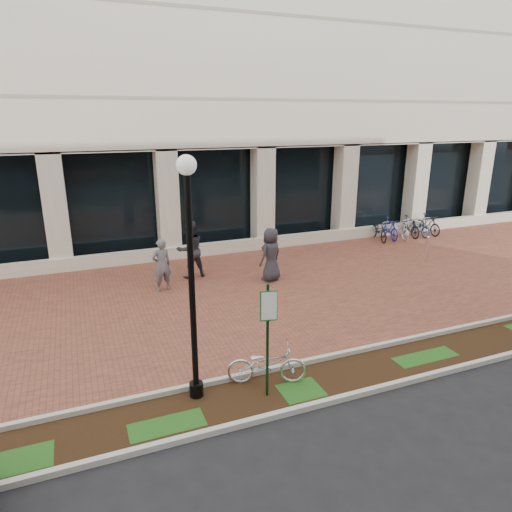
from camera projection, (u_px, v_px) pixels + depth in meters
name	position (u px, v px, depth m)	size (l,w,h in m)	color
ground	(264.00, 291.00, 14.67)	(120.00, 120.00, 0.00)	black
brick_plaza	(264.00, 291.00, 14.67)	(40.00, 9.00, 0.01)	brown
planting_strip	(357.00, 373.00, 10.01)	(40.00, 1.50, 0.01)	black
curb_plaza_side	(338.00, 355.00, 10.66)	(40.00, 0.12, 0.12)	#B1B0A7
curb_street_side	(378.00, 389.00, 9.33)	(40.00, 0.12, 0.12)	#B1B0A7
near_office_building	(177.00, 10.00, 20.97)	(40.00, 12.12, 16.00)	beige
parking_sign	(268.00, 327.00, 8.76)	(0.34, 0.07, 2.41)	#123217
lamppost	(191.00, 270.00, 8.41)	(0.36, 0.36, 4.78)	black
locked_bicycle	(267.00, 364.00, 9.54)	(0.58, 1.67, 0.88)	silver
pedestrian_left	(162.00, 265.00, 14.50)	(0.63, 0.41, 1.72)	#5C5D61
pedestrian_mid	(190.00, 250.00, 15.65)	(0.98, 0.76, 2.01)	#27262B
pedestrian_right	(271.00, 254.00, 15.39)	(0.90, 0.59, 1.84)	#2A2A2F
bollard	(427.00, 248.00, 17.57)	(0.12, 0.12, 1.01)	silver
bike_rack_cluster	(404.00, 227.00, 21.05)	(3.47, 1.75, 0.97)	black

